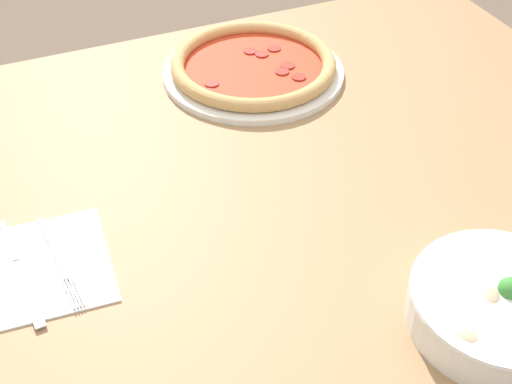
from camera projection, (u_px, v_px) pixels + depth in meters
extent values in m
cube|color=#99724C|center=(266.00, 200.00, 1.10)|extent=(1.38, 1.10, 0.03)
cylinder|color=olive|center=(407.00, 141.00, 1.87)|extent=(0.06, 0.06, 0.75)
cylinder|color=white|center=(253.00, 72.00, 1.35)|extent=(0.34, 0.34, 0.01)
torus|color=tan|center=(253.00, 63.00, 1.34)|extent=(0.31, 0.31, 0.03)
cylinder|color=red|center=(253.00, 68.00, 1.34)|extent=(0.28, 0.28, 0.01)
cylinder|color=maroon|center=(250.00, 51.00, 1.38)|extent=(0.03, 0.03, 0.00)
cylinder|color=maroon|center=(288.00, 66.00, 1.34)|extent=(0.03, 0.03, 0.00)
cylinder|color=maroon|center=(274.00, 48.00, 1.39)|extent=(0.03, 0.03, 0.00)
cylinder|color=maroon|center=(262.00, 54.00, 1.38)|extent=(0.03, 0.03, 0.00)
cylinder|color=maroon|center=(299.00, 77.00, 1.31)|extent=(0.03, 0.03, 0.00)
cylinder|color=maroon|center=(209.00, 93.00, 1.27)|extent=(0.03, 0.03, 0.00)
cylinder|color=maroon|center=(282.00, 72.00, 1.33)|extent=(0.03, 0.03, 0.00)
cylinder|color=maroon|center=(212.00, 83.00, 1.29)|extent=(0.03, 0.03, 0.00)
cylinder|color=white|center=(499.00, 308.00, 0.88)|extent=(0.23, 0.23, 0.06)
torus|color=white|center=(503.00, 296.00, 0.87)|extent=(0.23, 0.23, 0.01)
ellipsoid|color=#998466|center=(436.00, 275.00, 0.90)|extent=(0.04, 0.03, 0.02)
ellipsoid|color=tan|center=(466.00, 337.00, 0.82)|extent=(0.03, 0.04, 0.02)
ellipsoid|color=tan|center=(491.00, 298.00, 0.86)|extent=(0.04, 0.04, 0.02)
ellipsoid|color=#998466|center=(463.00, 271.00, 0.90)|extent=(0.04, 0.04, 0.02)
sphere|color=#388433|center=(511.00, 290.00, 0.86)|extent=(0.03, 0.03, 0.03)
cube|color=white|center=(39.00, 268.00, 0.97)|extent=(0.20, 0.20, 0.00)
cube|color=silver|center=(53.00, 247.00, 0.99)|extent=(0.02, 0.13, 0.00)
cube|color=silver|center=(68.00, 294.00, 0.93)|extent=(0.01, 0.06, 0.00)
cube|color=silver|center=(72.00, 293.00, 0.93)|extent=(0.01, 0.06, 0.00)
cube|color=silver|center=(75.00, 292.00, 0.93)|extent=(0.01, 0.06, 0.00)
cube|color=silver|center=(78.00, 291.00, 0.93)|extent=(0.01, 0.06, 0.00)
cube|color=silver|center=(9.00, 241.00, 1.00)|extent=(0.02, 0.09, 0.01)
cube|color=silver|center=(28.00, 293.00, 0.93)|extent=(0.03, 0.13, 0.00)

